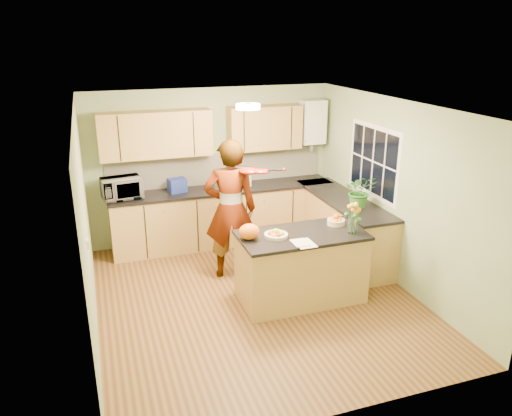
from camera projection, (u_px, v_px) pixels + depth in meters
name	position (u px, v px, depth m)	size (l,w,h in m)	color
floor	(256.00, 298.00, 6.57)	(4.50, 4.50, 0.00)	#543418
ceiling	(256.00, 107.00, 5.74)	(4.00, 4.50, 0.02)	white
wall_back	(212.00, 165.00, 8.17)	(4.00, 0.02, 2.50)	gray
wall_front	(343.00, 294.00, 4.15)	(4.00, 0.02, 2.50)	gray
wall_left	(86.00, 228.00, 5.55)	(0.02, 4.50, 2.50)	gray
wall_right	(395.00, 193.00, 6.76)	(0.02, 4.50, 2.50)	gray
back_counter	(224.00, 215.00, 8.19)	(3.64, 0.62, 0.94)	#A68042
right_counter	(343.00, 227.00, 7.69)	(0.62, 2.24, 0.94)	#A68042
splashback	(218.00, 168.00, 8.20)	(3.60, 0.02, 0.52)	white
upper_cabinets	(202.00, 131.00, 7.76)	(3.20, 0.34, 0.70)	#A68042
boiler	(312.00, 122.00, 8.32)	(0.40, 0.30, 0.86)	white
window_right	(373.00, 161.00, 7.19)	(0.01, 1.30, 1.05)	white
light_switch	(88.00, 244.00, 5.00)	(0.02, 0.09, 0.09)	white
ceiling_lamp	(248.00, 106.00, 6.02)	(0.30, 0.30, 0.07)	#FFEABF
peninsula_island	(301.00, 267.00, 6.41)	(1.60, 0.82, 0.92)	#A68042
fruit_dish	(276.00, 234.00, 6.14)	(0.29, 0.29, 0.10)	beige
orange_bowl	(336.00, 220.00, 6.54)	(0.23, 0.23, 0.14)	beige
flower_vase	(353.00, 210.00, 6.18)	(0.25, 0.25, 0.46)	silver
orange_bag	(249.00, 232.00, 6.07)	(0.26, 0.22, 0.19)	orange
papers	(304.00, 243.00, 5.96)	(0.22, 0.30, 0.01)	silver
violinist	(230.00, 210.00, 6.89)	(0.72, 0.48, 1.99)	#E5AA8C
violin	(249.00, 171.00, 6.55)	(0.65, 0.26, 0.13)	#540F05
microwave	(122.00, 188.00, 7.48)	(0.58, 0.39, 0.32)	white
blue_box	(177.00, 185.00, 7.80)	(0.27, 0.20, 0.21)	navy
kettle	(216.00, 182.00, 7.97)	(0.15, 0.15, 0.28)	#B0AFB4
jar_cream	(242.00, 180.00, 8.14)	(0.11, 0.11, 0.17)	beige
jar_white	(248.00, 181.00, 8.12)	(0.11, 0.11, 0.17)	white
potted_plant	(360.00, 191.00, 7.06)	(0.44, 0.38, 0.48)	#327828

